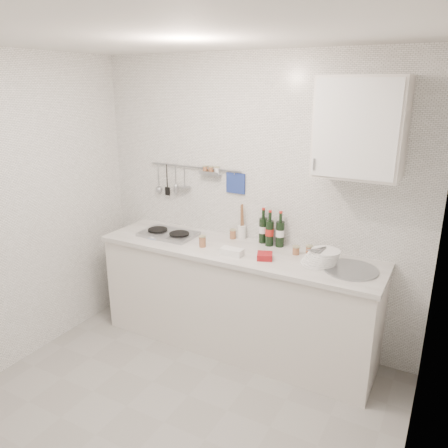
% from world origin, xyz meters
% --- Properties ---
extents(floor, '(3.00, 3.00, 0.00)m').
position_xyz_m(floor, '(0.00, 0.00, 0.00)').
color(floor, gray).
rests_on(floor, ground).
extents(ceiling, '(3.00, 3.00, 0.00)m').
position_xyz_m(ceiling, '(0.00, 0.00, 2.50)').
color(ceiling, silver).
rests_on(ceiling, back_wall).
extents(back_wall, '(3.00, 0.02, 2.50)m').
position_xyz_m(back_wall, '(0.00, 1.40, 1.25)').
color(back_wall, silver).
rests_on(back_wall, floor).
extents(wall_right, '(0.02, 2.80, 2.50)m').
position_xyz_m(wall_right, '(1.50, 0.00, 1.25)').
color(wall_right, silver).
rests_on(wall_right, floor).
extents(counter, '(2.44, 0.64, 0.96)m').
position_xyz_m(counter, '(0.01, 1.10, 0.43)').
color(counter, silver).
rests_on(counter, floor).
extents(wall_rail, '(0.98, 0.09, 0.34)m').
position_xyz_m(wall_rail, '(-0.60, 1.37, 1.43)').
color(wall_rail, '#93969B').
rests_on(wall_rail, back_wall).
extents(wall_cabinet, '(0.60, 0.38, 0.70)m').
position_xyz_m(wall_cabinet, '(0.90, 1.22, 1.95)').
color(wall_cabinet, silver).
rests_on(wall_cabinet, back_wall).
extents(plate_stack_hob, '(0.27, 0.27, 0.02)m').
position_xyz_m(plate_stack_hob, '(-0.76, 1.07, 0.93)').
color(plate_stack_hob, '#4E77B1').
rests_on(plate_stack_hob, counter).
extents(plate_stack_sink, '(0.29, 0.28, 0.12)m').
position_xyz_m(plate_stack_sink, '(0.72, 1.11, 0.97)').
color(plate_stack_sink, white).
rests_on(plate_stack_sink, counter).
extents(wine_bottles, '(0.24, 0.11, 0.31)m').
position_xyz_m(wine_bottles, '(0.21, 1.32, 1.07)').
color(wine_bottles, black).
rests_on(wine_bottles, counter).
extents(butter_dish, '(0.18, 0.09, 0.06)m').
position_xyz_m(butter_dish, '(0.03, 0.95, 0.95)').
color(butter_dish, white).
rests_on(butter_dish, counter).
extents(strawberry_punnet, '(0.15, 0.15, 0.05)m').
position_xyz_m(strawberry_punnet, '(0.30, 1.00, 0.94)').
color(strawberry_punnet, '#B61A14').
rests_on(strawberry_punnet, counter).
extents(utensil_crock, '(0.08, 0.08, 0.32)m').
position_xyz_m(utensil_crock, '(-0.08, 1.35, 1.00)').
color(utensil_crock, white).
rests_on(utensil_crock, counter).
extents(jar_a, '(0.06, 0.06, 0.09)m').
position_xyz_m(jar_a, '(-0.15, 1.31, 0.96)').
color(jar_a, '#905A39').
rests_on(jar_a, counter).
extents(jar_b, '(0.06, 0.06, 0.07)m').
position_xyz_m(jar_b, '(0.57, 1.28, 0.96)').
color(jar_b, '#905A39').
rests_on(jar_b, counter).
extents(jar_c, '(0.06, 0.06, 0.07)m').
position_xyz_m(jar_c, '(0.48, 1.22, 0.96)').
color(jar_c, '#905A39').
rests_on(jar_c, counter).
extents(jar_d, '(0.06, 0.06, 0.10)m').
position_xyz_m(jar_d, '(-0.28, 1.00, 0.97)').
color(jar_d, '#905A39').
rests_on(jar_d, counter).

